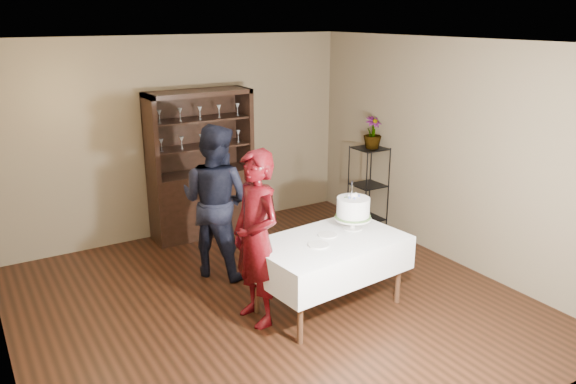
% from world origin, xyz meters
% --- Properties ---
extents(floor, '(5.00, 5.00, 0.00)m').
position_xyz_m(floor, '(0.00, 0.00, 0.00)').
color(floor, black).
rests_on(floor, ground).
extents(ceiling, '(5.00, 5.00, 0.00)m').
position_xyz_m(ceiling, '(0.00, 0.00, 2.70)').
color(ceiling, silver).
rests_on(ceiling, back_wall).
extents(back_wall, '(5.00, 0.02, 2.70)m').
position_xyz_m(back_wall, '(0.00, 2.50, 1.35)').
color(back_wall, '#74654A').
rests_on(back_wall, floor).
extents(wall_right, '(0.02, 5.00, 2.70)m').
position_xyz_m(wall_right, '(2.50, 0.00, 1.35)').
color(wall_right, '#74654A').
rests_on(wall_right, floor).
extents(china_hutch, '(1.40, 0.48, 2.00)m').
position_xyz_m(china_hutch, '(0.20, 2.25, 0.66)').
color(china_hutch, black).
rests_on(china_hutch, floor).
extents(plant_etagere, '(0.42, 0.42, 1.20)m').
position_xyz_m(plant_etagere, '(2.28, 1.20, 0.65)').
color(plant_etagere, black).
rests_on(plant_etagere, floor).
extents(cake_table, '(1.62, 1.08, 0.77)m').
position_xyz_m(cake_table, '(0.48, -0.39, 0.59)').
color(cake_table, white).
rests_on(cake_table, floor).
extents(woman, '(0.47, 0.67, 1.76)m').
position_xyz_m(woman, '(-0.27, -0.22, 0.88)').
color(woman, '#390507').
rests_on(woman, floor).
extents(man, '(1.06, 1.10, 1.79)m').
position_xyz_m(man, '(-0.15, 0.99, 0.90)').
color(man, black).
rests_on(man, floor).
extents(cake, '(0.45, 0.45, 0.54)m').
position_xyz_m(cake, '(0.87, -0.26, 0.98)').
color(cake, white).
rests_on(cake, cake_table).
extents(plate_near, '(0.26, 0.26, 0.01)m').
position_xyz_m(plate_near, '(0.30, -0.46, 0.77)').
color(plate_near, white).
rests_on(plate_near, cake_table).
extents(plate_far, '(0.26, 0.26, 0.01)m').
position_xyz_m(plate_far, '(0.53, -0.28, 0.77)').
color(plate_far, white).
rests_on(plate_far, cake_table).
extents(potted_plant, '(0.27, 0.27, 0.44)m').
position_xyz_m(potted_plant, '(2.29, 1.17, 1.41)').
color(potted_plant, '#4C7437').
rests_on(potted_plant, plant_etagere).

